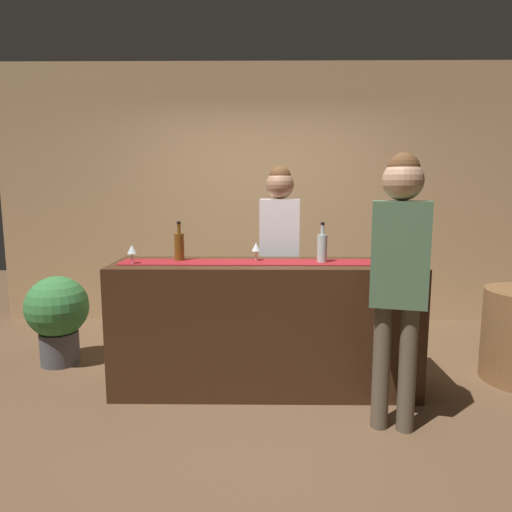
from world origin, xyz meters
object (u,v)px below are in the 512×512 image
Objects in this scene: wine_bottle_amber at (179,246)px; bartender at (279,242)px; customer_sipping at (399,262)px; wine_glass_mid_counter at (256,247)px; wine_glass_near_customer at (132,250)px; wine_bottle_clear at (322,248)px; potted_plant_tall at (58,314)px.

bartender is at bearing 32.71° from wine_bottle_amber.
bartender is 0.99× the size of customer_sipping.
bartender is at bearing 68.90° from wine_glass_mid_counter.
wine_glass_mid_counter is at bearing -0.94° from wine_bottle_amber.
wine_glass_near_customer is (-0.32, -0.16, -0.01)m from wine_bottle_amber.
wine_glass_mid_counter is (0.59, -0.01, -0.01)m from wine_bottle_amber.
bartender reaches higher than wine_bottle_amber.
wine_glass_mid_counter is 0.55m from bartender.
wine_bottle_clear is 1.40m from wine_glass_near_customer.
wine_glass_near_customer is 0.08× the size of customer_sipping.
wine_glass_near_customer is 1.29m from bartender.
potted_plant_tall is (-1.74, 0.40, -0.64)m from wine_glass_mid_counter.
wine_bottle_amber is 1.38m from potted_plant_tall.
wine_glass_near_customer reaches higher than potted_plant_tall.
bartender is (1.11, 0.66, -0.02)m from wine_glass_near_customer.
customer_sipping is 2.91m from potted_plant_tall.
wine_bottle_amber is 2.10× the size of wine_glass_mid_counter.
wine_glass_near_customer and wine_glass_mid_counter have the same top height.
customer_sipping is (0.39, -0.61, -0.01)m from wine_bottle_clear.
bartender reaches higher than wine_bottle_clear.
wine_glass_mid_counter is 1.12m from customer_sipping.
potted_plant_tall is at bearing 161.22° from wine_bottle_amber.
wine_bottle_amber is 0.39× the size of potted_plant_tall.
bartender is at bearing 134.26° from customer_sipping.
wine_glass_mid_counter is 0.08× the size of bartender.
bartender is (0.20, 0.51, -0.02)m from wine_glass_mid_counter.
wine_bottle_amber is 1.08m from wine_bottle_clear.
wine_glass_near_customer is 0.92m from wine_glass_mid_counter.
wine_bottle_amber reaches higher than wine_glass_near_customer.
customer_sipping is at bearing -22.34° from potted_plant_tall.
customer_sipping is at bearing -37.39° from wine_glass_mid_counter.
wine_glass_near_customer is 0.08× the size of bartender.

